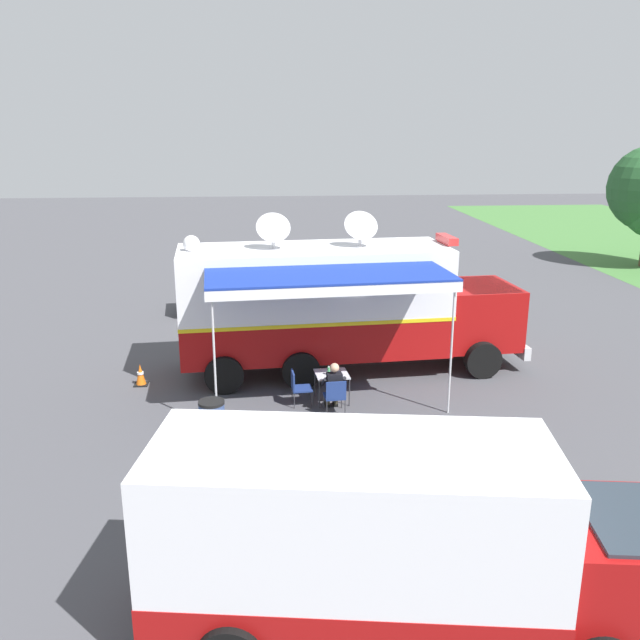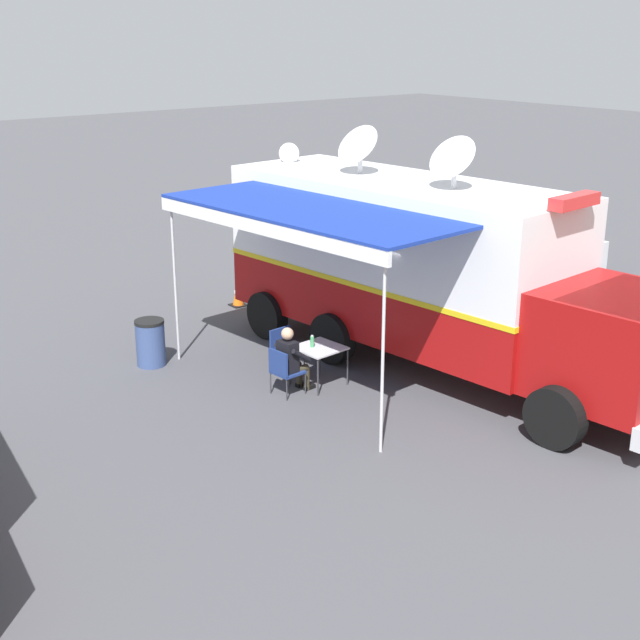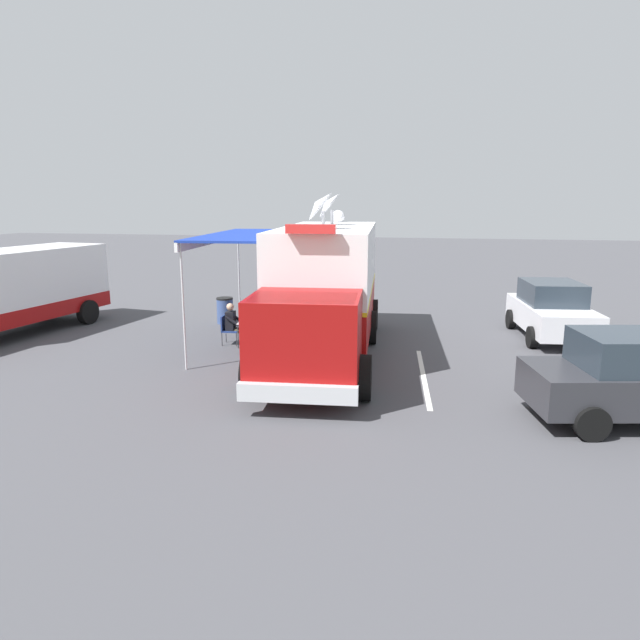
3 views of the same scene
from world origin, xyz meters
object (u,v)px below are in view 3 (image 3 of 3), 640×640
Objects in this scene: folding_chair_at_table at (228,327)px; seated_responder at (234,323)px; water_bottle at (251,317)px; support_truck at (15,291)px; folding_table at (253,323)px; folding_chair_beside_table at (257,322)px; trash_bin at (225,310)px; traffic_cone at (332,308)px; car_behind_truck at (551,310)px; command_truck at (324,285)px; car_far_corner at (638,378)px.

folding_chair_at_table is 0.23m from seated_responder.
support_truck reaches higher than water_bottle.
folding_chair_at_table is (0.80, 0.00, -0.16)m from folding_table.
folding_table is at bearing 178.68° from seated_responder.
trash_bin is (1.77, -1.95, -0.06)m from folding_chair_beside_table.
support_truck reaches higher than traffic_cone.
car_behind_truck is (-8.90, -2.67, 0.05)m from water_bottle.
car_behind_truck is (-7.31, 2.18, 0.60)m from traffic_cone.
water_bottle is at bearing -173.15° from folding_chair_at_table.
folding_table is 9.23m from car_behind_truck.
car_behind_truck is at bearing -153.95° from command_truck.
car_behind_truck is (-9.61, -2.75, 0.37)m from folding_chair_at_table.
trash_bin reaches higher than folding_chair_beside_table.
trash_bin is 13.11m from car_far_corner.
folding_chair_at_table is 0.96× the size of trash_bin.
water_bottle is 0.26× the size of folding_chair_at_table.
folding_chair_at_table is 5.45m from traffic_cone.
car_far_corner reaches higher than traffic_cone.
folding_chair_at_table is at bearing -179.94° from support_truck.
traffic_cone is 0.13× the size of car_behind_truck.
folding_chair_at_table is 1.06m from folding_chair_beside_table.
command_truck is at bearing 97.69° from traffic_cone.
folding_chair_at_table is 10.80m from car_far_corner.
trash_bin is (1.93, -2.80, -0.22)m from folding_table.
trash_bin reaches higher than traffic_cone.
support_truck reaches higher than folding_table.
trash_bin reaches higher than folding_chair_at_table.
support_truck is at bearing 9.38° from car_behind_truck.
folding_chair_at_table is 1.50× the size of traffic_cone.
support_truck is (7.29, 0.02, 0.73)m from seated_responder.
water_bottle is 0.18× the size of seated_responder.
support_truck is at bearing 25.19° from trash_bin.
traffic_cone is 11.96m from car_far_corner.
car_far_corner reaches higher than seated_responder.
water_bottle is 0.05× the size of car_behind_truck.
traffic_cone is (-1.49, -4.94, -0.39)m from folding_table.
seated_responder is 0.29× the size of car_behind_truck.
traffic_cone is (0.73, -5.40, -1.67)m from command_truck.
seated_responder is 0.18× the size of support_truck.
water_bottle is at bearing -179.32° from support_truck.
folding_chair_at_table is 7.15m from support_truck.
folding_chair_beside_table is 10.60m from car_far_corner.
car_far_corner is at bearing 156.78° from folding_chair_at_table.
car_far_corner is at bearing 156.30° from seated_responder.
folding_table is 0.88m from folding_chair_beside_table.
water_bottle is 5.13m from traffic_cone.
folding_chair_at_table reaches higher than traffic_cone.
car_far_corner is (-0.31, 7.01, 0.00)m from car_behind_truck.
folding_table is 5.17m from traffic_cone.
seated_responder is at bearing -23.70° from car_far_corner.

